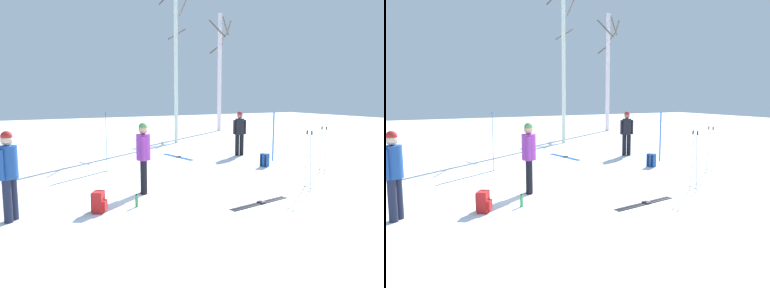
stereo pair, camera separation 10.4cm
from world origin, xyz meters
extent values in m
plane|color=white|center=(0.00, 0.00, 0.00)|extent=(60.00, 60.00, 0.00)
cylinder|color=#1E2338|center=(-4.25, 0.31, 0.41)|extent=(0.16, 0.16, 0.82)
cylinder|color=#1E2338|center=(-4.36, 0.16, 0.41)|extent=(0.16, 0.16, 0.82)
cylinder|color=#1E478C|center=(-4.30, 0.23, 1.13)|extent=(0.34, 0.34, 0.62)
sphere|color=beige|center=(-4.30, 0.23, 1.55)|extent=(0.22, 0.22, 0.22)
sphere|color=#B22626|center=(-4.30, 0.23, 1.61)|extent=(0.21, 0.21, 0.21)
cylinder|color=#1E478C|center=(-4.18, 0.40, 1.11)|extent=(0.10, 0.10, 0.56)
cylinder|color=#1E478C|center=(-4.43, 0.07, 1.11)|extent=(0.10, 0.10, 0.56)
cylinder|color=black|center=(-1.40, 0.86, 0.41)|extent=(0.16, 0.16, 0.82)
cylinder|color=black|center=(-1.34, 1.03, 0.41)|extent=(0.16, 0.16, 0.82)
cylinder|color=purple|center=(-1.37, 0.94, 1.13)|extent=(0.34, 0.34, 0.62)
sphere|color=tan|center=(-1.37, 0.94, 1.55)|extent=(0.22, 0.22, 0.22)
sphere|color=#4C8C4C|center=(-1.37, 0.94, 1.61)|extent=(0.21, 0.21, 0.21)
cylinder|color=purple|center=(-1.45, 0.75, 1.11)|extent=(0.10, 0.10, 0.56)
cylinder|color=purple|center=(-1.29, 1.14, 1.11)|extent=(0.10, 0.10, 0.56)
cylinder|color=black|center=(4.02, 4.47, 0.41)|extent=(0.16, 0.16, 0.82)
cylinder|color=black|center=(3.85, 4.53, 0.41)|extent=(0.16, 0.16, 0.82)
cylinder|color=black|center=(3.93, 4.50, 1.13)|extent=(0.34, 0.34, 0.62)
sphere|color=#997051|center=(3.93, 4.50, 1.55)|extent=(0.22, 0.22, 0.22)
sphere|color=#B22626|center=(3.93, 4.50, 1.61)|extent=(0.21, 0.21, 0.21)
cylinder|color=black|center=(4.13, 4.43, 1.11)|extent=(0.10, 0.10, 0.56)
cylinder|color=black|center=(3.74, 4.57, 1.11)|extent=(0.10, 0.10, 0.56)
cube|color=blue|center=(-1.43, 4.01, 0.87)|extent=(0.07, 0.19, 1.75)
cube|color=blue|center=(-1.43, 4.01, 1.79)|extent=(0.03, 0.06, 0.10)
cube|color=blue|center=(-1.42, 4.07, 0.87)|extent=(0.07, 0.19, 1.75)
cube|color=blue|center=(-1.42, 4.07, 1.79)|extent=(0.03, 0.06, 0.10)
cube|color=blue|center=(4.26, 2.91, 0.84)|extent=(0.08, 0.06, 1.68)
cube|color=blue|center=(4.26, 2.91, 1.72)|extent=(0.06, 0.04, 0.10)
cube|color=blue|center=(4.31, 2.95, 0.84)|extent=(0.08, 0.06, 1.68)
cube|color=blue|center=(4.31, 2.95, 1.72)|extent=(0.06, 0.04, 0.10)
cube|color=blue|center=(1.57, 5.25, 0.01)|extent=(0.37, 1.83, 0.02)
cube|color=#333338|center=(1.58, 5.20, 0.03)|extent=(0.08, 0.13, 0.03)
cube|color=blue|center=(1.67, 5.26, 0.01)|extent=(0.37, 1.83, 0.02)
cube|color=#333338|center=(1.68, 5.21, 0.03)|extent=(0.08, 0.13, 0.03)
cube|color=black|center=(0.57, -1.13, 0.01)|extent=(1.66, 0.34, 0.02)
cube|color=#333338|center=(0.62, -1.12, 0.03)|extent=(0.13, 0.08, 0.03)
cube|color=black|center=(0.55, -1.03, 0.01)|extent=(1.66, 0.34, 0.02)
cube|color=#333338|center=(0.60, -1.02, 0.03)|extent=(0.13, 0.08, 0.03)
cylinder|color=#B2B2BC|center=(2.34, -0.62, 0.70)|extent=(0.02, 0.10, 1.40)
cylinder|color=black|center=(2.34, -0.62, 1.45)|extent=(0.04, 0.04, 0.10)
cylinder|color=black|center=(2.34, -0.62, 0.07)|extent=(0.07, 0.07, 0.01)
cylinder|color=#B2B2BC|center=(2.34, -0.77, 0.70)|extent=(0.02, 0.10, 1.40)
cylinder|color=black|center=(2.34, -0.77, 1.45)|extent=(0.04, 0.04, 0.10)
cylinder|color=black|center=(2.34, -0.77, 0.07)|extent=(0.07, 0.07, 0.01)
cylinder|color=#B2B2BC|center=(4.31, 0.74, 0.66)|extent=(0.02, 0.10, 1.31)
cylinder|color=black|center=(4.31, 0.74, 1.36)|extent=(0.04, 0.04, 0.10)
cylinder|color=black|center=(4.31, 0.74, 0.07)|extent=(0.07, 0.07, 0.01)
cylinder|color=#B2B2BC|center=(4.31, 0.57, 0.66)|extent=(0.02, 0.10, 1.31)
cylinder|color=black|center=(4.31, 0.57, 1.36)|extent=(0.04, 0.04, 0.10)
cylinder|color=black|center=(4.31, 0.57, 0.07)|extent=(0.07, 0.07, 0.01)
cube|color=red|center=(-2.72, -0.04, 0.22)|extent=(0.31, 0.33, 0.44)
cube|color=red|center=(-2.61, -0.10, 0.15)|extent=(0.15, 0.20, 0.20)
cube|color=black|center=(-2.85, -0.04, 0.22)|extent=(0.04, 0.04, 0.37)
cube|color=black|center=(-2.78, 0.09, 0.22)|extent=(0.04, 0.04, 0.37)
cube|color=#1E4C99|center=(3.35, 2.22, 0.22)|extent=(0.29, 0.32, 0.44)
cube|color=#1E4C99|center=(3.46, 2.28, 0.15)|extent=(0.14, 0.20, 0.20)
cube|color=black|center=(3.27, 2.11, 0.22)|extent=(0.04, 0.04, 0.37)
cube|color=black|center=(3.21, 2.24, 0.22)|extent=(0.04, 0.04, 0.37)
cylinder|color=green|center=(-1.91, -0.04, 0.13)|extent=(0.06, 0.06, 0.26)
cylinder|color=black|center=(-1.91, -0.04, 0.27)|extent=(0.04, 0.04, 0.02)
cylinder|color=silver|center=(3.40, 9.07, 3.73)|extent=(0.18, 0.18, 7.46)
cylinder|color=brown|center=(3.81, 9.08, 6.49)|extent=(0.07, 0.87, 0.74)
cylinder|color=brown|center=(3.63, 9.43, 5.25)|extent=(0.78, 0.53, 0.53)
cylinder|color=silver|center=(8.51, 13.29, 3.70)|extent=(0.25, 0.25, 7.41)
cylinder|color=brown|center=(8.83, 13.41, 5.93)|extent=(0.34, 0.72, 0.67)
cylinder|color=brown|center=(8.10, 12.96, 6.39)|extent=(0.76, 0.93, 1.14)
cylinder|color=brown|center=(8.52, 13.76, 5.28)|extent=(0.99, 0.11, 0.74)
cylinder|color=brown|center=(8.72, 12.95, 6.57)|extent=(0.79, 0.52, 1.03)
cylinder|color=brown|center=(9.04, 13.06, 6.57)|extent=(0.56, 1.13, 0.58)
camera|label=1|loc=(-4.50, -7.43, 2.39)|focal=35.11mm
camera|label=2|loc=(-4.41, -7.48, 2.39)|focal=35.11mm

